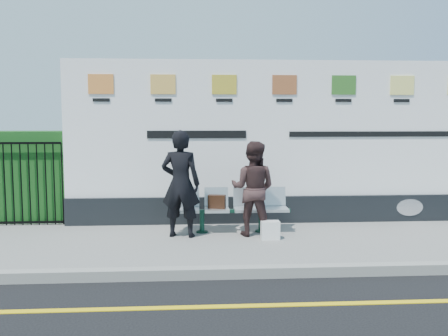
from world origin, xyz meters
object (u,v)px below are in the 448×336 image
(billboard, at_px, (283,153))
(woman_left, at_px, (181,184))
(bench, at_px, (232,220))
(woman_right, at_px, (253,189))

(billboard, bearing_deg, woman_left, -150.73)
(woman_left, bearing_deg, bench, -151.10)
(bench, distance_m, woman_left, 1.12)
(bench, relative_size, woman_right, 1.23)
(woman_left, relative_size, woman_right, 1.12)
(bench, bearing_deg, woman_right, -35.78)
(billboard, distance_m, woman_right, 1.34)
(bench, bearing_deg, billboard, 38.29)
(bench, bearing_deg, woman_left, -162.05)
(billboard, xyz_separation_m, woman_left, (-1.88, -1.05, -0.42))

